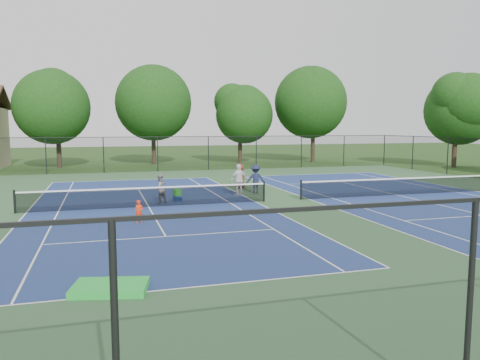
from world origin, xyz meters
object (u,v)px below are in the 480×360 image
object	(u,v)px
tree_back_c	(240,111)
tree_side_e	(457,106)
bystander_c	(240,176)
ball_crate	(177,198)
ball_hopper	(177,192)
tree_back_b	(153,100)
tree_back_a	(57,103)
child_player	(139,212)
bystander_a	(239,180)
tree_back_d	(314,99)
bystander_b	(256,179)
instructor	(160,189)

from	to	relation	value
tree_back_c	tree_side_e	world-z (taller)	tree_side_e
tree_side_e	tree_back_c	bearing A→B (deg)	148.57
bystander_c	ball_crate	xyz separation A→B (m)	(-4.62, -3.92, -0.63)
tree_back_c	ball_hopper	xyz separation A→B (m)	(-10.38, -23.63, -5.00)
tree_back_b	bystander_c	world-z (taller)	tree_back_b
tree_back_a	ball_hopper	bearing A→B (deg)	-71.40
ball_hopper	ball_crate	bearing A→B (deg)	0.00
tree_back_b	ball_hopper	xyz separation A→B (m)	(-1.38, -24.63, -6.11)
child_player	ball_hopper	world-z (taller)	child_player
bystander_a	ball_crate	bearing A→B (deg)	1.96
tree_back_d	bystander_b	bearing A→B (deg)	-122.73
instructor	bystander_a	distance (m)	4.82
tree_back_d	tree_side_e	world-z (taller)	tree_back_d
tree_back_b	tree_side_e	world-z (taller)	tree_back_b
instructor	bystander_c	xyz separation A→B (m)	(5.58, 4.38, 0.02)
bystander_b	bystander_c	bearing A→B (deg)	-73.99
tree_back_c	ball_crate	size ratio (longest dim) A/B	20.61
instructor	bystander_b	bearing A→B (deg)	174.30
tree_back_a	ball_hopper	world-z (taller)	tree_back_a
tree_back_d	tree_side_e	bearing A→B (deg)	-45.00
instructor	tree_side_e	bearing A→B (deg)	179.14
bystander_a	bystander_b	world-z (taller)	bystander_a
tree_back_c	tree_side_e	distance (m)	21.10
instructor	ball_crate	distance (m)	1.23
bystander_a	bystander_c	distance (m)	3.14
ball_hopper	child_player	bearing A→B (deg)	-114.64
ball_crate	ball_hopper	world-z (taller)	ball_hopper
tree_back_d	bystander_c	xyz separation A→B (m)	(-13.77, -18.71, -6.05)
child_player	tree_back_c	bearing A→B (deg)	53.91
tree_back_d	bystander_c	bearing A→B (deg)	-126.34
tree_back_d	ball_crate	bearing A→B (deg)	-129.09
child_player	bystander_c	size ratio (longest dim) A/B	0.61
bystander_c	ball_hopper	bearing A→B (deg)	16.70
bystander_b	instructor	bearing A→B (deg)	29.79
tree_back_c	ball_crate	distance (m)	26.36
bystander_c	bystander_b	bearing A→B (deg)	71.81
bystander_b	tree_side_e	bearing A→B (deg)	-144.24
tree_side_e	tree_back_d	bearing A→B (deg)	135.00
tree_side_e	instructor	bearing A→B (deg)	-155.95
bystander_a	ball_hopper	world-z (taller)	bystander_a
tree_back_a	ball_hopper	size ratio (longest dim) A/B	24.84
instructor	child_player	bearing A→B (deg)	48.55
tree_back_b	ball_crate	distance (m)	25.50
child_player	ball_hopper	xyz separation A→B (m)	(2.34, 5.10, 0.01)
tree_back_b	bystander_c	xyz separation A→B (m)	(3.23, -20.71, -5.82)
tree_back_c	bystander_b	distance (m)	23.22
tree_side_e	instructor	distance (m)	32.53
bystander_b	bystander_c	distance (m)	2.37
bystander_c	child_player	bearing A→B (deg)	28.74
instructor	bystander_a	size ratio (longest dim) A/B	0.84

